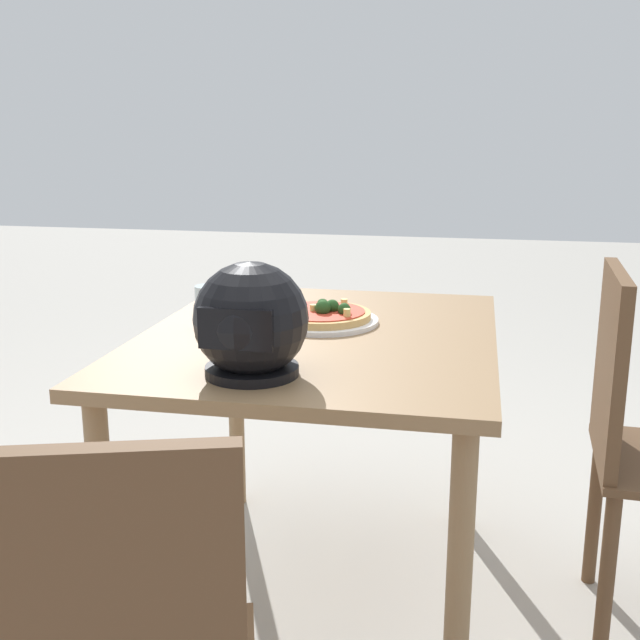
# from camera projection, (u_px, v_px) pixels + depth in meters

# --- Properties ---
(ground_plane) EXTENTS (14.00, 14.00, 0.00)m
(ground_plane) POSITION_uv_depth(u_px,v_px,m) (319.00, 592.00, 2.10)
(ground_plane) COLOR #B2ADA3
(dining_table) EXTENTS (0.86, 1.04, 0.72)m
(dining_table) POSITION_uv_depth(u_px,v_px,m) (319.00, 367.00, 1.94)
(dining_table) COLOR olive
(dining_table) RESTS_ON ground
(pizza_plate) EXTENTS (0.30, 0.30, 0.01)m
(pizza_plate) POSITION_uv_depth(u_px,v_px,m) (321.00, 321.00, 2.02)
(pizza_plate) COLOR white
(pizza_plate) RESTS_ON dining_table
(pizza) EXTENTS (0.26, 0.26, 0.05)m
(pizza) POSITION_uv_depth(u_px,v_px,m) (322.00, 314.00, 2.01)
(pizza) COLOR tan
(pizza) RESTS_ON pizza_plate
(motorcycle_helmet) EXTENTS (0.23, 0.23, 0.23)m
(motorcycle_helmet) POSITION_uv_depth(u_px,v_px,m) (251.00, 322.00, 1.57)
(motorcycle_helmet) COLOR black
(motorcycle_helmet) RESTS_ON dining_table
(drinking_glass) EXTENTS (0.07, 0.07, 0.11)m
(drinking_glass) POSITION_uv_depth(u_px,v_px,m) (209.00, 307.00, 1.95)
(drinking_glass) COLOR silver
(drinking_glass) RESTS_ON dining_table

